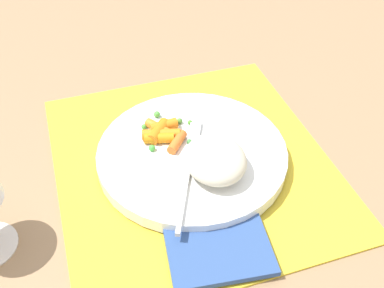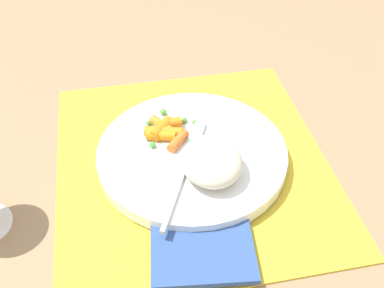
{
  "view_description": "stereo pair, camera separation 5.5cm",
  "coord_description": "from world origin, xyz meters",
  "px_view_note": "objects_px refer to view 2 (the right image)",
  "views": [
    {
      "loc": [
        -0.43,
        0.14,
        0.45
      ],
      "look_at": [
        0.0,
        0.0,
        0.04
      ],
      "focal_mm": 42.46,
      "sensor_mm": 36.0,
      "label": 1
    },
    {
      "loc": [
        -0.45,
        0.09,
        0.45
      ],
      "look_at": [
        0.0,
        0.0,
        0.04
      ],
      "focal_mm": 42.46,
      "sensor_mm": 36.0,
      "label": 2
    }
  ],
  "objects_px": {
    "plate": "(192,154)",
    "fork": "(188,160)",
    "rice_mound": "(211,161)",
    "napkin": "(202,248)",
    "carrot_portion": "(165,131)"
  },
  "relations": [
    {
      "from": "plate",
      "to": "fork",
      "type": "xyz_separation_m",
      "value": [
        -0.02,
        0.01,
        0.01
      ]
    },
    {
      "from": "rice_mound",
      "to": "fork",
      "type": "xyz_separation_m",
      "value": [
        0.02,
        0.03,
        -0.02
      ]
    },
    {
      "from": "rice_mound",
      "to": "napkin",
      "type": "bearing_deg",
      "value": 162.13
    },
    {
      "from": "carrot_portion",
      "to": "fork",
      "type": "distance_m",
      "value": 0.06
    },
    {
      "from": "plate",
      "to": "rice_mound",
      "type": "bearing_deg",
      "value": -161.17
    },
    {
      "from": "fork",
      "to": "rice_mound",
      "type": "bearing_deg",
      "value": -133.56
    },
    {
      "from": "plate",
      "to": "napkin",
      "type": "relative_size",
      "value": 2.21
    },
    {
      "from": "plate",
      "to": "napkin",
      "type": "xyz_separation_m",
      "value": [
        -0.15,
        0.02,
        -0.01
      ]
    },
    {
      "from": "plate",
      "to": "fork",
      "type": "bearing_deg",
      "value": 155.53
    },
    {
      "from": "carrot_portion",
      "to": "napkin",
      "type": "relative_size",
      "value": 0.65
    },
    {
      "from": "fork",
      "to": "napkin",
      "type": "height_order",
      "value": "fork"
    },
    {
      "from": "rice_mound",
      "to": "napkin",
      "type": "xyz_separation_m",
      "value": [
        -0.1,
        0.03,
        -0.04
      ]
    },
    {
      "from": "rice_mound",
      "to": "napkin",
      "type": "height_order",
      "value": "rice_mound"
    },
    {
      "from": "rice_mound",
      "to": "napkin",
      "type": "relative_size",
      "value": 0.77
    },
    {
      "from": "plate",
      "to": "rice_mound",
      "type": "distance_m",
      "value": 0.06
    }
  ]
}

